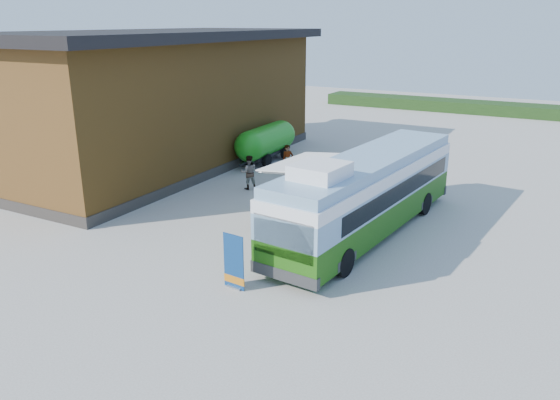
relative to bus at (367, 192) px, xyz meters
The scene contains 10 objects.
ground 6.30m from the bus, 125.07° to the right, with size 100.00×100.00×0.00m, color #BCB7AD.
barn 14.98m from the bus, 160.19° to the left, with size 9.60×21.20×7.50m.
hedge 33.37m from the bus, 82.22° to the left, with size 40.00×3.00×1.00m, color #264419.
bus is the anchor object (origin of this frame).
awning 2.72m from the bus, behind, with size 2.82×4.12×0.50m.
banner 6.77m from the bus, 107.30° to the right, with size 0.79×0.24×1.81m.
picnic_table 3.97m from the bus, 163.28° to the right, with size 1.23×1.10×0.69m.
person_a 8.81m from the bus, 138.17° to the left, with size 0.63×0.42×1.74m, color #999999.
person_b 7.78m from the bus, 158.01° to the left, with size 0.83×0.65×1.72m, color #999999.
slurry_tanker 12.28m from the bus, 138.48° to the left, with size 1.82×5.88×2.17m.
Camera 1 is at (10.12, -14.31, 8.01)m, focal length 35.00 mm.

